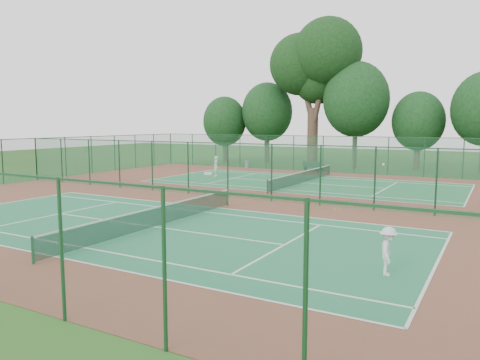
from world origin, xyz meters
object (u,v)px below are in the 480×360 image
trash_bin (247,165)px  kit_bag (208,173)px  player_far (216,166)px  bench (312,167)px  player_near (388,251)px  big_tree (316,63)px

trash_bin → kit_bag: trash_bin is taller
kit_bag → trash_bin: bearing=63.6°
player_far → bench: 9.63m
trash_bin → player_near: bearing=-54.2°
player_near → big_tree: 38.99m
kit_bag → big_tree: size_ratio=0.04×
kit_bag → big_tree: 18.09m
trash_bin → kit_bag: size_ratio=1.16×
trash_bin → big_tree: bearing=51.3°
bench → kit_bag: 10.05m
player_far → kit_bag: 1.60m
player_near → trash_bin: bearing=24.8°
trash_bin → bench: size_ratio=0.46×
player_near → bench: 30.58m
trash_bin → bench: 7.29m
big_tree → bench: bearing=-71.2°
player_near → bench: bearing=14.1°
player_far → trash_bin: 7.85m
trash_bin → kit_bag: (-0.19, -7.14, -0.27)m
trash_bin → bench: (7.27, -0.41, 0.15)m
player_near → bench: size_ratio=0.89×
kit_bag → big_tree: (5.19, 13.38, 11.02)m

